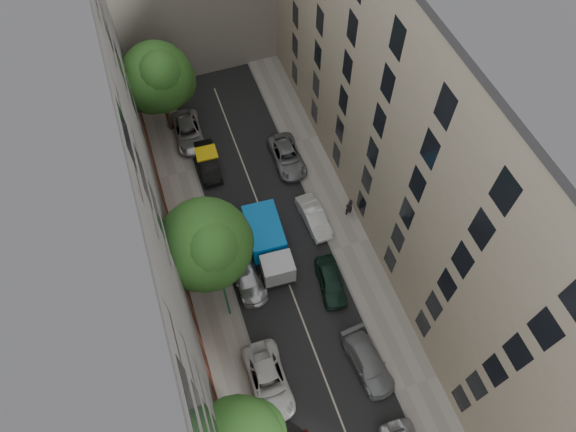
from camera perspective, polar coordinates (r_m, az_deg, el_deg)
name	(u,v)px	position (r m, az deg, el deg)	size (l,w,h in m)	color
ground	(282,267)	(38.35, -0.63, -5.67)	(120.00, 120.00, 0.00)	#4C4C49
road_surface	(282,267)	(38.34, -0.63, -5.66)	(8.00, 44.00, 0.02)	black
sidewalk_left	(211,289)	(37.92, -8.60, -8.00)	(3.00, 44.00, 0.15)	gray
sidewalk_right	(351,245)	(39.42, 6.96, -3.23)	(3.00, 44.00, 0.15)	gray
building_left	(89,244)	(29.85, -21.26, -2.87)	(8.00, 44.00, 20.00)	#4A4745
building_right	(449,141)	(33.50, 17.48, 7.92)	(8.00, 44.00, 20.00)	tan
tarp_truck	(268,243)	(37.57, -2.23, -3.05)	(2.71, 6.14, 2.78)	black
car_left_2	(268,381)	(34.66, -2.18, -17.84)	(2.44, 5.29, 1.47)	silver
car_left_3	(246,276)	(37.37, -4.64, -6.70)	(1.92, 4.72, 1.37)	#BABABF
car_left_4	(223,238)	(38.99, -7.29, -2.48)	(1.71, 4.26, 1.45)	black
car_left_5	(208,162)	(43.29, -8.87, 5.96)	(1.56, 4.47, 1.47)	black
car_left_6	(188,132)	(45.71, -11.01, 9.11)	(2.37, 5.14, 1.43)	#BDBCC1
car_right_1	(368,362)	(35.38, 8.88, -15.77)	(1.96, 4.82, 1.40)	gray
car_right_2	(331,282)	(37.17, 4.79, -7.27)	(1.68, 4.18, 1.42)	#142E23
car_right_3	(314,217)	(39.74, 2.90, -0.11)	(1.47, 4.23, 1.39)	silver
car_right_4	(287,157)	(43.19, -0.10, 6.63)	(2.30, 4.99, 1.39)	slate
tree_mid	(208,246)	(33.05, -8.89, -3.36)	(6.24, 6.10, 8.75)	#382619
tree_far	(159,80)	(43.03, -14.13, 14.48)	(5.87, 5.68, 8.82)	#382619
lamp_post	(224,289)	(33.14, -7.13, -8.02)	(0.36, 0.36, 6.75)	#1B613E
pedestrian	(349,207)	(40.03, 6.80, 1.01)	(0.67, 0.44, 1.84)	black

